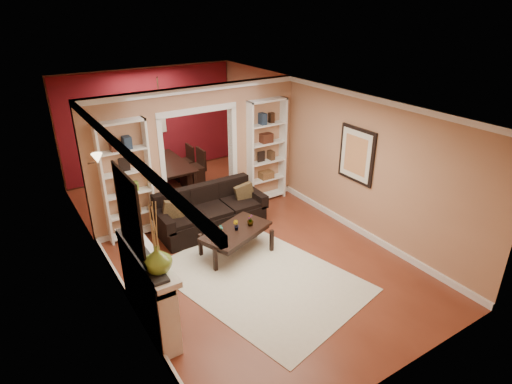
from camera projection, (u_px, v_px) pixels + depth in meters
floor at (229, 236)px, 8.31m from camera, size 8.00×8.00×0.00m
ceiling at (225, 98)px, 7.18m from camera, size 8.00×8.00×0.00m
wall_back at (150, 122)px, 10.81m from camera, size 8.00×0.00×8.00m
wall_front at (405, 287)px, 4.69m from camera, size 8.00×0.00×8.00m
wall_left at (101, 201)px, 6.64m from camera, size 0.00×8.00×8.00m
wall_right at (322, 150)px, 8.85m from camera, size 0.00×8.00×8.00m
partition_wall at (198, 153)px, 8.67m from camera, size 4.50×0.15×2.70m
red_back_panel at (150, 124)px, 10.80m from camera, size 4.44×0.04×2.64m
dining_window at (150, 115)px, 10.67m from camera, size 0.78×0.03×0.98m
area_rug at (261, 278)px, 7.07m from camera, size 2.95×3.64×0.01m
sofa at (211, 210)px, 8.41m from camera, size 2.17×0.94×0.85m
pillow_left at (174, 212)px, 7.93m from camera, size 0.41×0.19×0.40m
pillow_right at (244, 193)px, 8.69m from camera, size 0.39×0.15×0.38m
coffee_table at (236, 241)px, 7.68m from camera, size 1.43×1.09×0.48m
plant_left at (221, 230)px, 7.39m from camera, size 0.11×0.12×0.19m
plant_center at (236, 225)px, 7.54m from camera, size 0.11×0.12×0.18m
plant_right at (250, 220)px, 7.68m from camera, size 0.17×0.17×0.21m
bookshelf_left at (127, 181)px, 7.86m from camera, size 0.90×0.30×2.30m
bookshelf_right at (266, 151)px, 9.38m from camera, size 0.90×0.30×2.30m
fireplace at (150, 289)px, 5.90m from camera, size 0.32×1.70×1.16m
vase at (158, 259)px, 5.20m from camera, size 0.46×0.46×0.37m
mirror at (129, 213)px, 5.32m from camera, size 0.03×0.95×1.10m
wall_sconce at (94, 161)px, 6.91m from camera, size 0.18×0.18×0.22m
framed_art at (356, 155)px, 7.99m from camera, size 0.04×0.85×1.05m
dining_table at (166, 175)px, 10.32m from camera, size 1.81×1.01×0.64m
dining_chair_nw at (148, 180)px, 9.78m from camera, size 0.45×0.45×0.85m
dining_chair_ne at (192, 168)px, 10.30m from camera, size 0.61×0.61×0.95m
dining_chair_sw at (140, 172)px, 10.25m from camera, size 0.48×0.48×0.81m
dining_chair_se at (182, 162)px, 10.77m from camera, size 0.55×0.55×0.88m
chandelier at (167, 106)px, 9.53m from camera, size 0.50×0.50×0.30m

